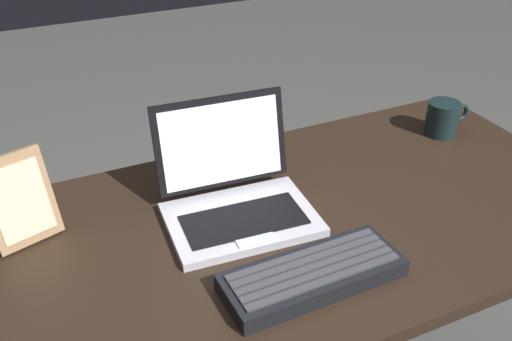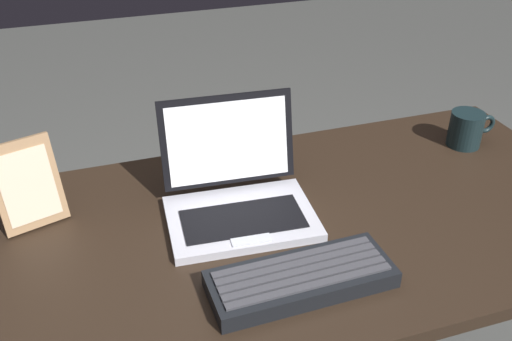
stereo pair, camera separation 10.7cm
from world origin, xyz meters
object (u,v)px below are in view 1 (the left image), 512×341
Objects in this scene: coffee_mug at (443,118)px; external_keyboard at (313,274)px; photo_frame at (19,201)px; laptop_front at (235,196)px.

external_keyboard is at bearing -149.14° from coffee_mug.
photo_frame reaches higher than external_keyboard.
photo_frame is (-0.43, 0.33, 0.07)m from external_keyboard.
photo_frame is at bearing -179.72° from coffee_mug.
coffee_mug is at bearing 9.13° from laptop_front.
coffee_mug reaches higher than external_keyboard.
photo_frame is 1.45× the size of coffee_mug.
coffee_mug is (0.56, 0.34, 0.03)m from external_keyboard.
laptop_front is 1.71× the size of photo_frame.
laptop_front is 0.40m from photo_frame.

